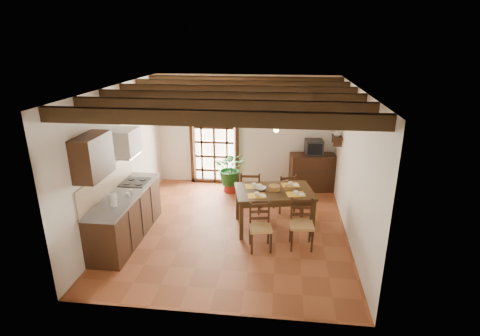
# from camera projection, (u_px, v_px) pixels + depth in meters

# --- Properties ---
(ground_plane) EXTENTS (5.00, 5.00, 0.00)m
(ground_plane) POSITION_uv_depth(u_px,v_px,m) (233.00, 228.00, 7.58)
(ground_plane) COLOR brown
(room_shell) EXTENTS (4.52, 5.02, 2.81)m
(room_shell) POSITION_uv_depth(u_px,v_px,m) (232.00, 141.00, 6.97)
(room_shell) COLOR silver
(room_shell) RESTS_ON ground_plane
(ceiling_beams) EXTENTS (4.50, 4.34, 0.20)m
(ceiling_beams) POSITION_uv_depth(u_px,v_px,m) (232.00, 94.00, 6.68)
(ceiling_beams) COLOR black
(ceiling_beams) RESTS_ON room_shell
(french_door) EXTENTS (1.26, 0.11, 2.32)m
(french_door) POSITION_uv_depth(u_px,v_px,m) (214.00, 139.00, 9.56)
(french_door) COLOR white
(french_door) RESTS_ON ground_plane
(kitchen_counter) EXTENTS (0.64, 2.25, 1.38)m
(kitchen_counter) POSITION_uv_depth(u_px,v_px,m) (126.00, 215.00, 7.07)
(kitchen_counter) COLOR black
(kitchen_counter) RESTS_ON ground_plane
(upper_cabinet) EXTENTS (0.35, 0.80, 0.70)m
(upper_cabinet) POSITION_uv_depth(u_px,v_px,m) (93.00, 157.00, 5.97)
(upper_cabinet) COLOR black
(upper_cabinet) RESTS_ON room_shell
(range_hood) EXTENTS (0.38, 0.60, 0.54)m
(range_hood) POSITION_uv_depth(u_px,v_px,m) (126.00, 143.00, 7.17)
(range_hood) COLOR white
(range_hood) RESTS_ON room_shell
(counter_items) EXTENTS (0.50, 1.43, 0.25)m
(counter_items) POSITION_uv_depth(u_px,v_px,m) (125.00, 189.00, 6.99)
(counter_items) COLOR black
(counter_items) RESTS_ON kitchen_counter
(dining_table) EXTENTS (1.66, 1.25, 0.81)m
(dining_table) POSITION_uv_depth(u_px,v_px,m) (274.00, 195.00, 7.36)
(dining_table) COLOR #382512
(dining_table) RESTS_ON ground_plane
(chair_near_left) EXTENTS (0.46, 0.44, 0.86)m
(chair_near_left) POSITION_uv_depth(u_px,v_px,m) (260.00, 235.00, 6.76)
(chair_near_left) COLOR #B2864B
(chair_near_left) RESTS_ON ground_plane
(chair_near_right) EXTENTS (0.44, 0.42, 0.91)m
(chair_near_right) POSITION_uv_depth(u_px,v_px,m) (301.00, 233.00, 6.82)
(chair_near_right) COLOR #B2864B
(chair_near_right) RESTS_ON ground_plane
(chair_far_left) EXTENTS (0.45, 0.43, 0.95)m
(chair_far_left) POSITION_uv_depth(u_px,v_px,m) (250.00, 199.00, 8.19)
(chair_far_left) COLOR #B2864B
(chair_far_left) RESTS_ON ground_plane
(chair_far_right) EXTENTS (0.53, 0.52, 0.87)m
(chair_far_right) POSITION_uv_depth(u_px,v_px,m) (284.00, 199.00, 8.26)
(chair_far_right) COLOR #B2864B
(chair_far_right) RESTS_ON ground_plane
(table_setting) EXTENTS (1.09, 0.73, 0.10)m
(table_setting) POSITION_uv_depth(u_px,v_px,m) (274.00, 186.00, 7.30)
(table_setting) COLOR gold
(table_setting) RESTS_ON dining_table
(table_bowl) EXTENTS (0.26, 0.26, 0.05)m
(table_bowl) POSITION_uv_depth(u_px,v_px,m) (260.00, 188.00, 7.35)
(table_bowl) COLOR white
(table_bowl) RESTS_ON dining_table
(sideboard) EXTENTS (1.15, 0.65, 0.93)m
(sideboard) POSITION_uv_depth(u_px,v_px,m) (312.00, 172.00, 9.32)
(sideboard) COLOR black
(sideboard) RESTS_ON ground_plane
(crt_tv) EXTENTS (0.45, 0.42, 0.36)m
(crt_tv) POSITION_uv_depth(u_px,v_px,m) (314.00, 147.00, 9.10)
(crt_tv) COLOR black
(crt_tv) RESTS_ON sideboard
(fuse_box) EXTENTS (0.25, 0.03, 0.32)m
(fuse_box) POSITION_uv_depth(u_px,v_px,m) (306.00, 119.00, 9.15)
(fuse_box) COLOR white
(fuse_box) RESTS_ON room_shell
(plant_pot) EXTENTS (0.39, 0.39, 0.24)m
(plant_pot) POSITION_uv_depth(u_px,v_px,m) (231.00, 187.00, 9.34)
(plant_pot) COLOR maroon
(plant_pot) RESTS_ON ground_plane
(potted_plant) EXTENTS (2.16, 1.90, 2.25)m
(potted_plant) POSITION_uv_depth(u_px,v_px,m) (231.00, 170.00, 9.19)
(potted_plant) COLOR #144C19
(potted_plant) RESTS_ON ground_plane
(wall_shelf) EXTENTS (0.20, 0.42, 0.20)m
(wall_shelf) POSITION_uv_depth(u_px,v_px,m) (337.00, 139.00, 8.34)
(wall_shelf) COLOR black
(wall_shelf) RESTS_ON room_shell
(shelf_vase) EXTENTS (0.15, 0.15, 0.15)m
(shelf_vase) POSITION_uv_depth(u_px,v_px,m) (337.00, 132.00, 8.29)
(shelf_vase) COLOR #B2BFB2
(shelf_vase) RESTS_ON wall_shelf
(shelf_flowers) EXTENTS (0.14, 0.14, 0.36)m
(shelf_flowers) POSITION_uv_depth(u_px,v_px,m) (338.00, 123.00, 8.22)
(shelf_flowers) COLOR gold
(shelf_flowers) RESTS_ON shelf_vase
(framed_picture) EXTENTS (0.03, 0.32, 0.32)m
(framed_picture) POSITION_uv_depth(u_px,v_px,m) (343.00, 115.00, 8.15)
(framed_picture) COLOR brown
(framed_picture) RESTS_ON room_shell
(pendant_lamp) EXTENTS (0.36, 0.36, 0.84)m
(pendant_lamp) POSITION_uv_depth(u_px,v_px,m) (276.00, 126.00, 7.00)
(pendant_lamp) COLOR black
(pendant_lamp) RESTS_ON room_shell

